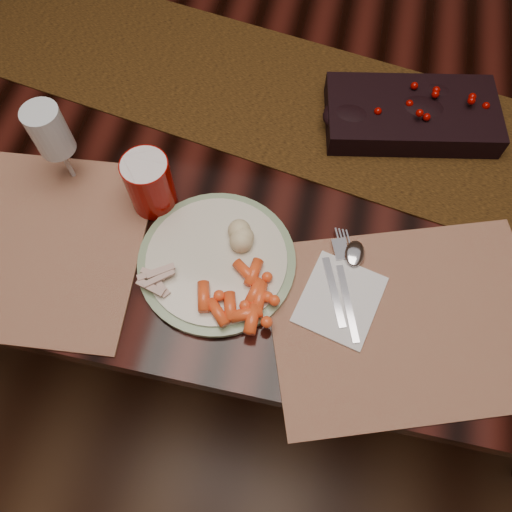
% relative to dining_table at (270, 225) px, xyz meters
% --- Properties ---
extents(floor, '(5.00, 5.00, 0.00)m').
position_rel_dining_table_xyz_m(floor, '(0.00, 0.00, -0.38)').
color(floor, black).
rests_on(floor, ground).
extents(dining_table, '(1.80, 1.00, 0.75)m').
position_rel_dining_table_xyz_m(dining_table, '(0.00, 0.00, 0.00)').
color(dining_table, black).
rests_on(dining_table, floor).
extents(table_runner, '(1.66, 0.62, 0.00)m').
position_rel_dining_table_xyz_m(table_runner, '(-0.05, 0.09, 0.38)').
color(table_runner, black).
rests_on(table_runner, dining_table).
extents(centerpiece, '(0.34, 0.22, 0.06)m').
position_rel_dining_table_xyz_m(centerpiece, '(0.25, 0.06, 0.41)').
color(centerpiece, black).
rests_on(centerpiece, table_runner).
extents(placemat_main, '(0.51, 0.44, 0.00)m').
position_rel_dining_table_xyz_m(placemat_main, '(0.28, -0.33, 0.38)').
color(placemat_main, brown).
rests_on(placemat_main, dining_table).
extents(placemat_second, '(0.51, 0.40, 0.00)m').
position_rel_dining_table_xyz_m(placemat_second, '(-0.41, -0.33, 0.38)').
color(placemat_second, brown).
rests_on(placemat_second, dining_table).
extents(dinner_plate, '(0.33, 0.33, 0.01)m').
position_rel_dining_table_xyz_m(dinner_plate, '(-0.04, -0.30, 0.39)').
color(dinner_plate, beige).
rests_on(dinner_plate, placemat_main).
extents(baby_carrots, '(0.12, 0.10, 0.02)m').
position_rel_dining_table_xyz_m(baby_carrots, '(-0.00, -0.35, 0.40)').
color(baby_carrots, '#FF5020').
rests_on(baby_carrots, dinner_plate).
extents(mashed_potatoes, '(0.10, 0.09, 0.05)m').
position_rel_dining_table_xyz_m(mashed_potatoes, '(-0.02, -0.27, 0.42)').
color(mashed_potatoes, beige).
rests_on(mashed_potatoes, dinner_plate).
extents(turkey_shreds, '(0.08, 0.07, 0.02)m').
position_rel_dining_table_xyz_m(turkey_shreds, '(-0.11, -0.36, 0.40)').
color(turkey_shreds, beige).
rests_on(turkey_shreds, dinner_plate).
extents(napkin, '(0.14, 0.16, 0.00)m').
position_rel_dining_table_xyz_m(napkin, '(0.17, -0.32, 0.38)').
color(napkin, white).
rests_on(napkin, placemat_main).
extents(fork, '(0.08, 0.15, 0.00)m').
position_rel_dining_table_xyz_m(fork, '(0.16, -0.30, 0.39)').
color(fork, white).
rests_on(fork, napkin).
extents(spoon, '(0.08, 0.17, 0.00)m').
position_rel_dining_table_xyz_m(spoon, '(0.18, -0.30, 0.39)').
color(spoon, white).
rests_on(spoon, napkin).
extents(red_cup, '(0.09, 0.09, 0.11)m').
position_rel_dining_table_xyz_m(red_cup, '(-0.17, -0.21, 0.43)').
color(red_cup, '#810500').
rests_on(red_cup, placemat_main).
extents(wine_glass, '(0.07, 0.07, 0.17)m').
position_rel_dining_table_xyz_m(wine_glass, '(-0.33, -0.19, 0.46)').
color(wine_glass, silver).
rests_on(wine_glass, dining_table).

